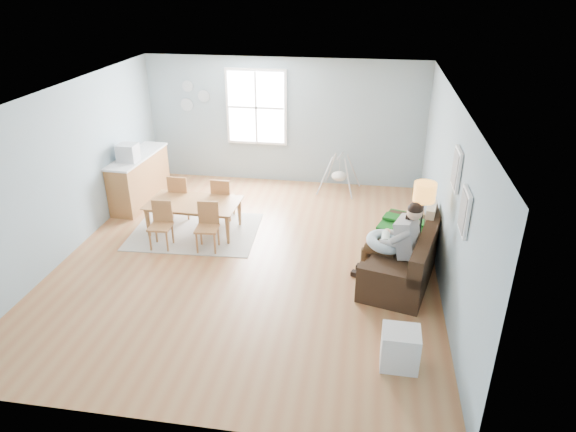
% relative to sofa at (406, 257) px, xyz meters
% --- Properties ---
extents(room, '(8.40, 9.40, 3.90)m').
position_rel_sofa_xyz_m(room, '(-2.51, 0.12, 2.12)').
color(room, '#A16139').
extents(window, '(1.32, 0.08, 1.62)m').
position_rel_sofa_xyz_m(window, '(-3.11, 3.59, 1.35)').
color(window, white).
rests_on(window, room).
extents(pictures, '(0.05, 1.34, 0.74)m').
position_rel_sofa_xyz_m(pictures, '(0.46, -0.93, 1.55)').
color(pictures, white).
rests_on(pictures, room).
extents(wall_plates, '(0.67, 0.02, 0.66)m').
position_rel_sofa_xyz_m(wall_plates, '(-4.51, 3.59, 1.53)').
color(wall_plates, '#8DA1A9').
rests_on(wall_plates, room).
extents(sofa, '(1.38, 2.24, 0.84)m').
position_rel_sofa_xyz_m(sofa, '(0.00, 0.00, 0.00)').
color(sofa, black).
rests_on(sofa, room).
extents(green_throw, '(1.16, 1.07, 0.04)m').
position_rel_sofa_xyz_m(green_throw, '(0.09, 0.69, 0.24)').
color(green_throw, '#145B18').
rests_on(green_throw, sofa).
extents(beige_pillow, '(0.22, 0.49, 0.48)m').
position_rel_sofa_xyz_m(beige_pillow, '(0.34, 0.48, 0.46)').
color(beige_pillow, tan).
rests_on(beige_pillow, sofa).
extents(father, '(1.03, 0.67, 1.37)m').
position_rel_sofa_xyz_m(father, '(-0.20, -0.25, 0.43)').
color(father, '#9B9A9D').
rests_on(father, sofa).
extents(nursing_pillow, '(0.76, 0.75, 0.23)m').
position_rel_sofa_xyz_m(nursing_pillow, '(-0.35, -0.22, 0.36)').
color(nursing_pillow, silver).
rests_on(nursing_pillow, father).
extents(infant, '(0.14, 0.36, 0.13)m').
position_rel_sofa_xyz_m(infant, '(-0.35, -0.18, 0.43)').
color(infant, silver).
rests_on(infant, nursing_pillow).
extents(toddler, '(0.58, 0.38, 0.87)m').
position_rel_sofa_xyz_m(toddler, '(-0.03, 0.21, 0.42)').
color(toddler, silver).
rests_on(toddler, sofa).
extents(floor_lamp, '(0.32, 0.32, 1.58)m').
position_rel_sofa_xyz_m(floor_lamp, '(0.14, -0.09, 1.01)').
color(floor_lamp, black).
rests_on(floor_lamp, room).
extents(storage_cube, '(0.45, 0.40, 0.49)m').
position_rel_sofa_xyz_m(storage_cube, '(-0.18, -2.09, -0.05)').
color(storage_cube, silver).
rests_on(storage_cube, room).
extents(rug, '(2.32, 1.82, 0.01)m').
position_rel_sofa_xyz_m(rug, '(-3.70, 0.87, -0.29)').
color(rug, '#A5A197').
rests_on(rug, room).
extents(dining_table, '(1.65, 0.95, 0.57)m').
position_rel_sofa_xyz_m(dining_table, '(-3.70, 0.87, -0.01)').
color(dining_table, olive).
rests_on(dining_table, rug).
extents(chair_sw, '(0.38, 0.38, 0.81)m').
position_rel_sofa_xyz_m(chair_sw, '(-4.07, 0.30, 0.15)').
color(chair_sw, olive).
rests_on(chair_sw, rug).
extents(chair_se, '(0.40, 0.40, 0.82)m').
position_rel_sofa_xyz_m(chair_se, '(-3.27, 0.34, 0.16)').
color(chair_se, olive).
rests_on(chair_se, rug).
extents(chair_nw, '(0.39, 0.39, 0.87)m').
position_rel_sofa_xyz_m(chair_nw, '(-4.14, 1.40, 0.19)').
color(chair_nw, olive).
rests_on(chair_nw, rug).
extents(chair_ne, '(0.38, 0.38, 0.84)m').
position_rel_sofa_xyz_m(chair_ne, '(-3.33, 1.45, 0.17)').
color(chair_ne, olive).
rests_on(chair_ne, rug).
extents(counter, '(0.62, 1.80, 0.99)m').
position_rel_sofa_xyz_m(counter, '(-5.21, 2.02, 0.20)').
color(counter, olive).
rests_on(counter, room).
extents(monitor, '(0.35, 0.33, 0.33)m').
position_rel_sofa_xyz_m(monitor, '(-5.21, 1.68, 0.86)').
color(monitor, '#B7B7BC').
rests_on(monitor, counter).
extents(baby_swing, '(0.91, 0.92, 0.80)m').
position_rel_sofa_xyz_m(baby_swing, '(-1.26, 3.19, 0.06)').
color(baby_swing, '#B7B7BC').
rests_on(baby_swing, room).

